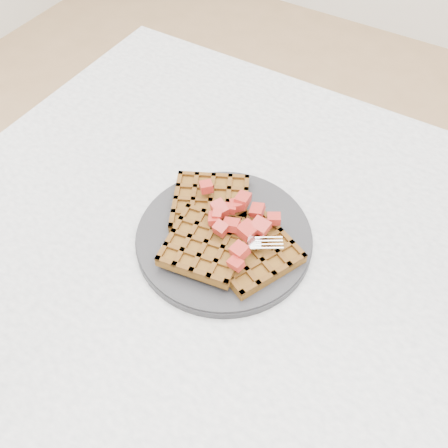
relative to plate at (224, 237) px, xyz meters
name	(u,v)px	position (x,y,z in m)	size (l,w,h in m)	color
ground	(271,428)	(0.13, 0.02, -0.76)	(4.00, 4.00, 0.00)	tan
table	(300,308)	(0.13, 0.02, -0.12)	(1.20, 0.80, 0.75)	silver
plate	(224,237)	(0.00, 0.00, 0.00)	(0.26, 0.26, 0.02)	#242427
waffles	(223,231)	(0.00, 0.00, 0.02)	(0.25, 0.21, 0.03)	brown
strawberry_pile	(224,218)	(0.00, 0.00, 0.05)	(0.15, 0.15, 0.02)	maroon
fork	(231,252)	(0.03, -0.03, 0.02)	(0.02, 0.18, 0.02)	silver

